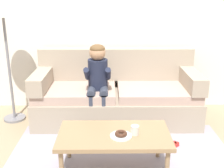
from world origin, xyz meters
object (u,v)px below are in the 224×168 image
Objects in this scene: couch at (116,96)px; floor_lamp at (3,16)px; person_child at (98,78)px; coffee_table at (114,137)px; mug at (135,130)px; donut at (121,134)px; toy_controller at (170,145)px.

floor_lamp is at bearing -179.46° from couch.
person_child is at bearing -9.23° from floor_lamp.
mug reaches higher than coffee_table.
person_child is at bearing 103.14° from donut.
floor_lamp is (-1.60, 1.27, 0.98)m from mug.
donut is 0.91m from toy_controller.
floor_lamp reaches higher than toy_controller.
couch is 24.76× the size of mug.
mug reaches higher than donut.
donut is (0.01, -1.33, 0.11)m from couch.
floor_lamp is (-1.46, -0.01, 1.10)m from couch.
donut is 2.21m from floor_lamp.
couch is 2.02× the size of person_child.
coffee_table reaches higher than toy_controller.
floor_lamp reaches higher than mug.
couch is at bearing 39.96° from person_child.
donut is (0.26, -1.12, -0.22)m from person_child.
coffee_table is at bearing -41.65° from floor_lamp.
mug is (0.40, -1.07, -0.20)m from person_child.
floor_lamp is at bearing 141.70° from mug.
toy_controller is at bearing -52.49° from couch.
person_child is 1.16m from mug.
toy_controller is at bearing 41.53° from donut.
couch is 1.83m from floor_lamp.
floor_lamp is at bearing 138.20° from donut.
toy_controller is (0.60, 0.53, -0.43)m from donut.
mug is 0.80m from toy_controller.
coffee_table is at bearing -79.46° from person_child.
coffee_table is 0.64× the size of floor_lamp.
person_child is 1.22m from toy_controller.
coffee_table is 0.89m from toy_controller.
floor_lamp is at bearing 138.35° from coffee_table.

